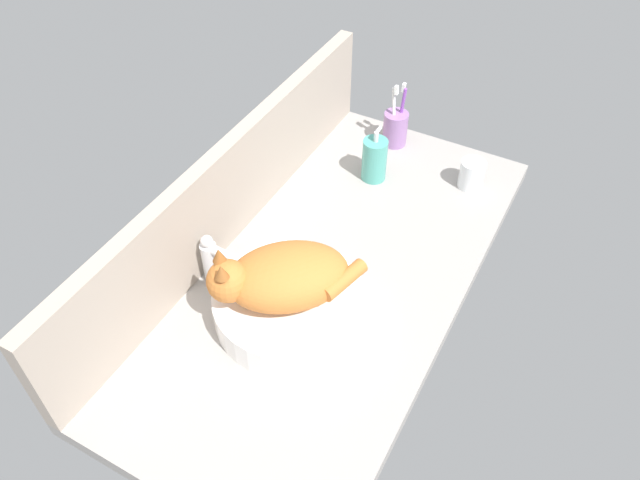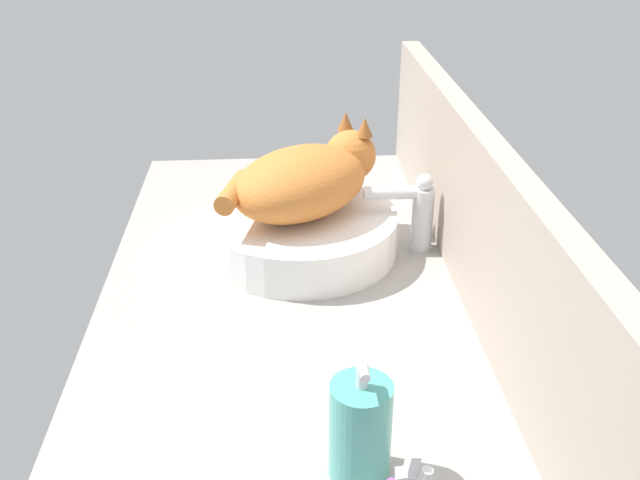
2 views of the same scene
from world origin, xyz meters
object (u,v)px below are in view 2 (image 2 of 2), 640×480
cat (306,179)px  soap_dispenser (360,430)px  sink_basin (301,232)px  faucet (416,209)px

cat → soap_dispenser: bearing=3.3°
soap_dispenser → cat: bearing=-176.7°
cat → soap_dispenser: size_ratio=1.99×
sink_basin → cat: 9.35cm
sink_basin → faucet: bearing=88.8°
faucet → sink_basin: bearing=-91.2°
sink_basin → faucet: faucet is taller
faucet → soap_dispenser: bearing=-16.9°
faucet → soap_dispenser: soap_dispenser is taller
faucet → soap_dispenser: size_ratio=0.90×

